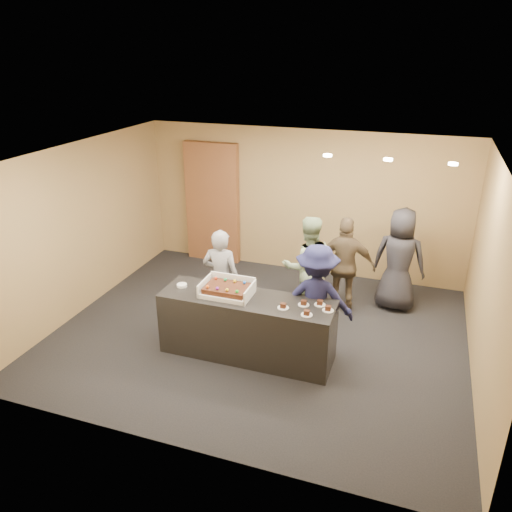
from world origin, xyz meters
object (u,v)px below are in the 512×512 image
at_px(person_navy_man, 316,299).
at_px(person_dark_suit, 399,260).
at_px(person_brown_extra, 345,265).
at_px(cake_box, 228,291).
at_px(person_server_grey, 221,278).
at_px(person_sage_man, 307,267).
at_px(sheet_cake, 227,288).
at_px(serving_counter, 247,327).
at_px(plate_stack, 182,285).
at_px(storage_cabinet, 212,203).

xyz_separation_m(person_navy_man, person_dark_suit, (0.99, 1.66, 0.06)).
relative_size(person_brown_extra, person_dark_suit, 0.93).
height_order(cake_box, person_server_grey, person_server_grey).
bearing_deg(cake_box, person_dark_suit, 44.28).
distance_m(person_server_grey, person_brown_extra, 2.00).
xyz_separation_m(cake_box, person_sage_man, (0.79, 1.40, -0.12)).
bearing_deg(cake_box, sheet_cake, -90.93).
xyz_separation_m(serving_counter, person_server_grey, (-0.67, 0.69, 0.33)).
bearing_deg(serving_counter, person_brown_extra, 58.96).
relative_size(sheet_cake, person_sage_man, 0.35).
bearing_deg(plate_stack, serving_counter, -1.51).
bearing_deg(person_sage_man, serving_counter, 44.83).
relative_size(sheet_cake, person_dark_suit, 0.34).
bearing_deg(person_navy_man, person_brown_extra, -105.72).
bearing_deg(person_dark_suit, cake_box, 48.99).
xyz_separation_m(cake_box, sheet_cake, (-0.00, -0.03, 0.05)).
height_order(plate_stack, person_sage_man, person_sage_man).
xyz_separation_m(plate_stack, person_sage_man, (1.49, 1.40, -0.09)).
relative_size(person_sage_man, person_dark_suit, 0.97).
relative_size(serving_counter, person_dark_suit, 1.40).
bearing_deg(person_dark_suit, sheet_cake, 49.33).
height_order(cake_box, sheet_cake, cake_box).
height_order(sheet_cake, person_dark_suit, person_dark_suit).
relative_size(cake_box, person_dark_suit, 0.40).
bearing_deg(person_navy_man, plate_stack, 5.33).
bearing_deg(cake_box, person_server_grey, 119.84).
bearing_deg(person_server_grey, storage_cabinet, -69.56).
xyz_separation_m(serving_counter, person_sage_man, (0.50, 1.43, 0.38)).
relative_size(person_server_grey, person_sage_man, 0.94).
relative_size(plate_stack, person_navy_man, 0.09).
xyz_separation_m(storage_cabinet, plate_stack, (0.82, -2.97, -0.27)).
relative_size(storage_cabinet, cake_box, 3.45).
relative_size(cake_box, sheet_cake, 1.17).
xyz_separation_m(serving_counter, sheet_cake, (-0.29, 0.00, 0.55)).
bearing_deg(person_dark_suit, storage_cabinet, -8.97).
xyz_separation_m(sheet_cake, plate_stack, (-0.70, 0.03, -0.08)).
bearing_deg(sheet_cake, person_dark_suit, 44.63).
bearing_deg(cake_box, person_brown_extra, 52.04).
height_order(storage_cabinet, person_brown_extra, storage_cabinet).
relative_size(storage_cabinet, person_sage_man, 1.43).
bearing_deg(storage_cabinet, person_dark_suit, -13.68).
bearing_deg(plate_stack, sheet_cake, -2.14).
xyz_separation_m(serving_counter, storage_cabinet, (-1.81, 3.00, 0.74)).
distance_m(cake_box, plate_stack, 0.70).
relative_size(serving_counter, plate_stack, 16.78).
bearing_deg(person_dark_suit, serving_counter, 53.47).
bearing_deg(person_navy_man, person_dark_suit, -128.40).
bearing_deg(person_sage_man, sheet_cake, 35.24).
relative_size(storage_cabinet, plate_stack, 16.58).
relative_size(sheet_cake, person_brown_extra, 0.37).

